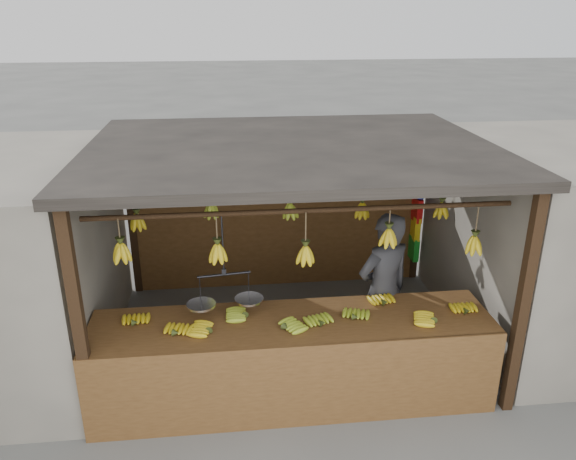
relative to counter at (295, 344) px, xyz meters
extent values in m
plane|color=#5B5B57|center=(0.10, 1.24, -0.72)|extent=(80.00, 80.00, 0.00)
cube|color=black|center=(-1.90, -0.26, 0.43)|extent=(0.10, 0.10, 2.30)
cube|color=black|center=(2.10, -0.26, 0.43)|extent=(0.10, 0.10, 2.30)
cube|color=black|center=(-1.90, 2.74, 0.43)|extent=(0.10, 0.10, 2.30)
cube|color=black|center=(2.10, 2.74, 0.43)|extent=(0.10, 0.10, 2.30)
cube|color=black|center=(0.10, 1.24, 1.63)|extent=(4.30, 3.30, 0.10)
cylinder|color=black|center=(0.10, 0.24, 1.28)|extent=(4.00, 0.05, 0.05)
cylinder|color=black|center=(0.10, 1.24, 1.28)|extent=(4.00, 0.05, 0.05)
cylinder|color=black|center=(0.10, 2.24, 1.28)|extent=(4.00, 0.05, 0.05)
cube|color=#57371A|center=(0.10, 2.74, 0.18)|extent=(4.00, 0.06, 1.80)
cube|color=#57371A|center=(-0.01, 0.14, 0.14)|extent=(3.94, 0.88, 0.08)
cube|color=#57371A|center=(-0.01, -0.30, -0.27)|extent=(3.94, 0.04, 0.90)
cube|color=black|center=(-1.88, -0.25, -0.31)|extent=(0.07, 0.07, 0.82)
cube|color=black|center=(1.87, -0.25, -0.31)|extent=(0.07, 0.07, 0.82)
cube|color=black|center=(-1.88, 0.53, -0.31)|extent=(0.07, 0.07, 0.82)
cube|color=black|center=(1.87, 0.53, -0.31)|extent=(0.07, 0.07, 0.82)
ellipsoid|color=gold|center=(-1.52, 0.21, 0.21)|extent=(0.19, 0.25, 0.06)
ellipsoid|color=gold|center=(-1.12, -0.02, 0.21)|extent=(0.23, 0.28, 0.06)
ellipsoid|color=gold|center=(-0.80, 0.02, 0.21)|extent=(0.28, 0.23, 0.06)
ellipsoid|color=#92A523|center=(-0.46, 0.27, 0.21)|extent=(0.24, 0.19, 0.06)
ellipsoid|color=#92A523|center=(-0.09, -0.04, 0.21)|extent=(0.30, 0.28, 0.06)
ellipsoid|color=#92A523|center=(0.26, 0.00, 0.21)|extent=(0.24, 0.28, 0.06)
ellipsoid|color=#92A523|center=(0.60, 0.08, 0.21)|extent=(0.25, 0.28, 0.06)
ellipsoid|color=gold|center=(0.97, 0.33, 0.21)|extent=(0.22, 0.27, 0.06)
ellipsoid|color=gold|center=(1.35, -0.04, 0.21)|extent=(0.28, 0.24, 0.06)
ellipsoid|color=gold|center=(1.73, 0.07, 0.21)|extent=(0.18, 0.24, 0.06)
ellipsoid|color=gold|center=(-1.56, 0.21, 0.95)|extent=(0.16, 0.16, 0.28)
ellipsoid|color=gold|center=(-0.70, 0.23, 0.89)|extent=(0.16, 0.16, 0.28)
ellipsoid|color=gold|center=(0.12, 0.19, 0.85)|extent=(0.16, 0.16, 0.28)
ellipsoid|color=gold|center=(0.94, 0.28, 0.96)|extent=(0.16, 0.16, 0.28)
ellipsoid|color=gold|center=(1.81, 0.26, 0.85)|extent=(0.16, 0.16, 0.28)
ellipsoid|color=gold|center=(-1.57, 1.22, 0.87)|extent=(0.16, 0.16, 0.28)
ellipsoid|color=#92A523|center=(-0.77, 1.28, 0.95)|extent=(0.16, 0.16, 0.28)
ellipsoid|color=#92A523|center=(0.10, 1.28, 0.91)|extent=(0.16, 0.16, 0.28)
ellipsoid|color=gold|center=(0.92, 1.28, 0.88)|extent=(0.16, 0.16, 0.28)
ellipsoid|color=gold|center=(1.83, 1.22, 0.88)|extent=(0.16, 0.16, 0.28)
ellipsoid|color=gold|center=(-1.61, 2.19, 0.92)|extent=(0.16, 0.16, 0.28)
ellipsoid|color=gold|center=(-0.70, 2.29, 0.94)|extent=(0.16, 0.16, 0.28)
ellipsoid|color=gold|center=(0.14, 2.23, 0.88)|extent=(0.16, 0.16, 0.28)
ellipsoid|color=gold|center=(0.95, 2.19, 0.95)|extent=(0.16, 0.16, 0.28)
ellipsoid|color=gold|center=(1.77, 2.23, 0.86)|extent=(0.16, 0.16, 0.28)
cylinder|color=black|center=(-0.65, 0.24, 0.97)|extent=(0.02, 0.02, 0.61)
cylinder|color=black|center=(-0.65, 0.24, 0.67)|extent=(0.50, 0.09, 0.02)
cylinder|color=silver|center=(-0.88, 0.21, 0.37)|extent=(0.27, 0.27, 0.02)
cylinder|color=silver|center=(-0.42, 0.27, 0.37)|extent=(0.27, 0.27, 0.02)
imported|color=#262628|center=(1.03, 0.64, 0.18)|extent=(0.77, 0.65, 1.80)
cube|color=#1426BF|center=(2.04, 2.59, 0.75)|extent=(0.08, 0.26, 0.34)
cube|color=red|center=(2.04, 2.59, 0.39)|extent=(0.08, 0.26, 0.34)
cube|color=yellow|center=(2.04, 2.59, 0.12)|extent=(0.08, 0.26, 0.34)
cube|color=#199926|center=(2.04, 2.59, -0.19)|extent=(0.08, 0.26, 0.34)
camera|label=1|loc=(-0.58, -4.59, 3.01)|focal=35.00mm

